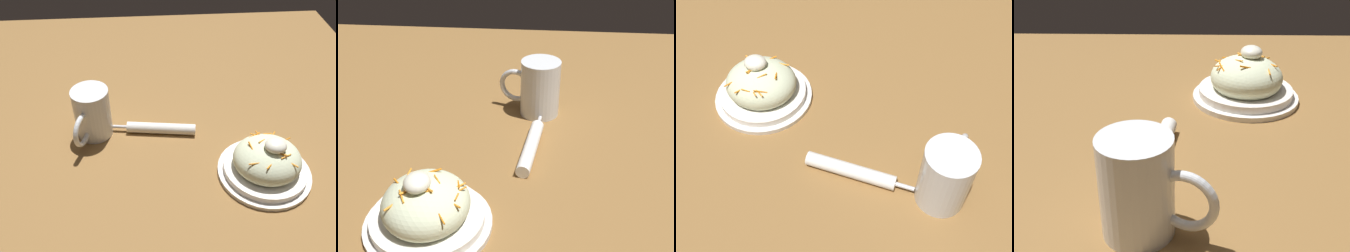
{
  "view_description": "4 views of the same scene",
  "coord_description": "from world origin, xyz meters",
  "views": [
    {
      "loc": [
        -0.0,
        0.68,
        0.64
      ],
      "look_at": [
        -0.05,
        0.04,
        0.08
      ],
      "focal_mm": 39.13,
      "sensor_mm": 36.0,
      "label": 1
    },
    {
      "loc": [
        -0.79,
        -0.04,
        0.52
      ],
      "look_at": [
        -0.02,
        0.03,
        0.05
      ],
      "focal_mm": 47.46,
      "sensor_mm": 36.0,
      "label": 2
    },
    {
      "loc": [
        0.04,
        -0.45,
        0.67
      ],
      "look_at": [
        -0.06,
        0.05,
        0.06
      ],
      "focal_mm": 44.7,
      "sensor_mm": 36.0,
      "label": 3
    },
    {
      "loc": [
        0.56,
        0.03,
        0.37
      ],
      "look_at": [
        -0.03,
        0.02,
        0.06
      ],
      "focal_mm": 47.16,
      "sensor_mm": 36.0,
      "label": 4
    }
  ],
  "objects": [
    {
      "name": "salad_plate",
      "position": [
        -0.26,
        0.14,
        0.04
      ],
      "size": [
        0.21,
        0.21,
        0.11
      ],
      "color": "white",
      "rests_on": "ground_plane"
    },
    {
      "name": "beer_mug",
      "position": [
        0.13,
        -0.03,
        0.06
      ],
      "size": [
        0.09,
        0.14,
        0.13
      ],
      "color": "white",
      "rests_on": "ground_plane"
    },
    {
      "name": "ground_plane",
      "position": [
        0.0,
        0.0,
        0.0
      ],
      "size": [
        1.43,
        1.43,
        0.0
      ],
      "primitive_type": "plane",
      "color": "olive"
    },
    {
      "name": "napkin_roll",
      "position": [
        -0.03,
        -0.02,
        0.01
      ],
      "size": [
        0.21,
        0.05,
        0.03
      ],
      "color": "white",
      "rests_on": "ground_plane"
    }
  ]
}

